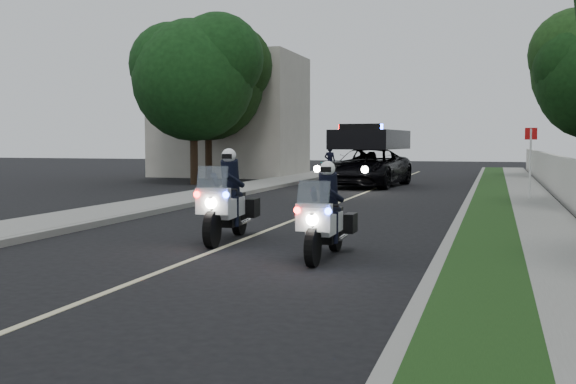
% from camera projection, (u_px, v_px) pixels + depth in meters
% --- Properties ---
extents(ground, '(120.00, 120.00, 0.00)m').
position_uv_depth(ground, '(204.00, 255.00, 11.93)').
color(ground, black).
rests_on(ground, ground).
extents(curb_right, '(0.20, 60.00, 0.15)m').
position_uv_depth(curb_right, '(466.00, 206.00, 20.24)').
color(curb_right, gray).
rests_on(curb_right, ground).
extents(grass_verge, '(1.20, 60.00, 0.16)m').
position_uv_depth(grass_verge, '(491.00, 207.00, 20.04)').
color(grass_verge, '#193814').
rests_on(grass_verge, ground).
extents(sidewalk_right, '(1.40, 60.00, 0.16)m').
position_uv_depth(sidewalk_right, '(537.00, 208.00, 19.65)').
color(sidewalk_right, gray).
rests_on(sidewalk_right, ground).
extents(property_wall, '(0.22, 60.00, 1.50)m').
position_uv_depth(property_wall, '(575.00, 186.00, 19.31)').
color(property_wall, beige).
rests_on(property_wall, ground).
extents(curb_left, '(0.20, 60.00, 0.15)m').
position_uv_depth(curb_left, '(215.00, 199.00, 22.66)').
color(curb_left, gray).
rests_on(curb_left, ground).
extents(sidewalk_left, '(2.00, 60.00, 0.16)m').
position_uv_depth(sidewalk_left, '(186.00, 198.00, 22.98)').
color(sidewalk_left, gray).
rests_on(sidewalk_left, ground).
extents(building_far, '(8.00, 6.00, 7.00)m').
position_uv_depth(building_far, '(231.00, 116.00, 39.39)').
color(building_far, '#A8A396').
rests_on(building_far, ground).
extents(lane_marking, '(0.12, 50.00, 0.01)m').
position_uv_depth(lane_marking, '(334.00, 205.00, 21.46)').
color(lane_marking, '#BFB78C').
rests_on(lane_marking, ground).
extents(police_moto_left, '(0.97, 2.27, 1.88)m').
position_uv_depth(police_moto_left, '(227.00, 241.00, 13.62)').
color(police_moto_left, silver).
rests_on(police_moto_left, ground).
extents(police_moto_right, '(0.70, 1.98, 1.68)m').
position_uv_depth(police_moto_right, '(325.00, 258.00, 11.60)').
color(police_moto_right, silver).
rests_on(police_moto_right, ground).
extents(police_suv, '(3.43, 6.38, 2.98)m').
position_uv_depth(police_suv, '(367.00, 187.00, 30.13)').
color(police_suv, black).
rests_on(police_suv, ground).
extents(bicycle, '(0.84, 1.93, 0.98)m').
position_uv_depth(bicycle, '(330.00, 181.00, 34.02)').
color(bicycle, black).
rests_on(bicycle, ground).
extents(cyclist, '(0.60, 0.42, 1.60)m').
position_uv_depth(cyclist, '(330.00, 181.00, 34.02)').
color(cyclist, black).
rests_on(cyclist, ground).
extents(sign_post, '(0.49, 0.49, 2.55)m').
position_uv_depth(sign_post, '(529.00, 203.00, 22.08)').
color(sign_post, '#B3220C').
rests_on(sign_post, ground).
extents(tree_left_near, '(5.95, 5.95, 9.44)m').
position_uv_depth(tree_left_near, '(194.00, 184.00, 31.58)').
color(tree_left_near, '#143C14').
rests_on(tree_left_near, ground).
extents(tree_left_far, '(7.37, 7.37, 9.59)m').
position_uv_depth(tree_left_far, '(209.00, 180.00, 35.14)').
color(tree_left_far, '#153310').
rests_on(tree_left_far, ground).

